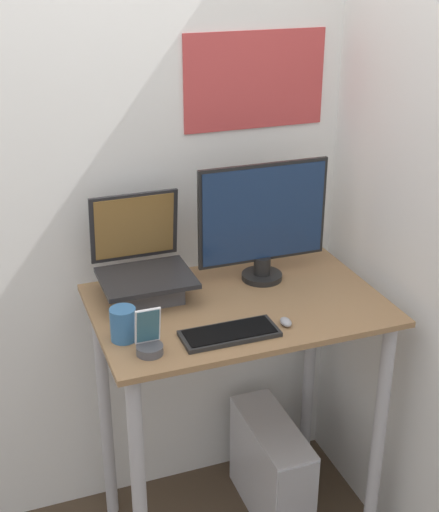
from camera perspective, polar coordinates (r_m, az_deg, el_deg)
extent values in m
cube|color=white|center=(2.62, -1.70, 5.89)|extent=(6.00, 0.05, 2.60)
cube|color=#BF3F3F|center=(2.57, 2.87, 13.85)|extent=(0.53, 0.01, 0.34)
cube|color=#936D47|center=(2.39, 1.48, -3.93)|extent=(0.96, 0.64, 0.02)
cylinder|color=#B7B7BC|center=(2.38, -6.38, -19.30)|extent=(0.05, 0.05, 0.99)
cylinder|color=#B7B7BC|center=(2.64, 12.53, -14.55)|extent=(0.05, 0.05, 0.99)
cylinder|color=#B7B7BC|center=(2.78, -9.14, -12.07)|extent=(0.05, 0.05, 0.99)
cylinder|color=#B7B7BC|center=(3.01, 7.20, -8.78)|extent=(0.05, 0.05, 0.99)
cube|color=#4C4C51|center=(2.41, -5.82, -2.66)|extent=(0.21, 0.17, 0.07)
cube|color=#262628|center=(2.39, -5.86, -1.76)|extent=(0.31, 0.25, 0.02)
cube|color=#262628|center=(2.46, -6.84, 2.37)|extent=(0.31, 0.05, 0.25)
cube|color=olive|center=(2.46, -6.81, 2.34)|extent=(0.28, 0.04, 0.22)
cylinder|color=black|center=(2.54, 3.41, -1.62)|extent=(0.14, 0.14, 0.02)
cylinder|color=black|center=(2.53, 3.43, -0.76)|extent=(0.06, 0.06, 0.06)
cube|color=black|center=(2.45, 3.50, 3.45)|extent=(0.47, 0.01, 0.35)
cube|color=navy|center=(2.45, 3.58, 3.38)|extent=(0.45, 0.01, 0.33)
cube|color=black|center=(2.19, 0.81, -6.23)|extent=(0.30, 0.12, 0.01)
cube|color=black|center=(2.19, 0.81, -6.04)|extent=(0.28, 0.11, 0.00)
ellipsoid|color=#99999E|center=(2.25, 5.32, -5.28)|extent=(0.03, 0.05, 0.02)
cylinder|color=#4C4C51|center=(2.11, -5.60, -7.47)|extent=(0.08, 0.08, 0.03)
cube|color=silver|center=(2.08, -5.77, -5.58)|extent=(0.08, 0.03, 0.12)
cube|color=#336072|center=(2.08, -5.74, -5.62)|extent=(0.07, 0.03, 0.11)
cube|color=silver|center=(2.94, 4.14, -16.59)|extent=(0.17, 0.46, 0.41)
cube|color=#ADADB2|center=(2.78, 6.22, -19.52)|extent=(0.16, 0.01, 0.39)
cylinder|color=#336699|center=(2.17, -7.71, -5.43)|extent=(0.08, 0.08, 0.10)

